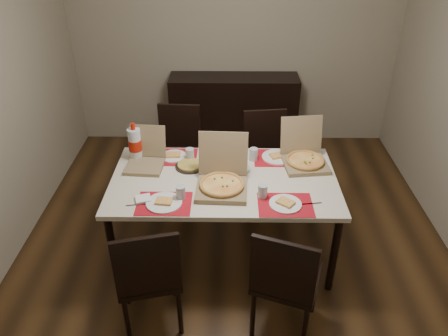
{
  "coord_description": "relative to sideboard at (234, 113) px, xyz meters",
  "views": [
    {
      "loc": [
        -0.06,
        -3.05,
        2.66
      ],
      "look_at": [
        -0.09,
        -0.13,
        0.85
      ],
      "focal_mm": 35.0,
      "sensor_mm": 36.0,
      "label": 1
    }
  ],
  "objects": [
    {
      "name": "pizza_box_center",
      "position": [
        -0.11,
        -2.04,
        0.36
      ],
      "size": [
        0.4,
        0.44,
        0.39
      ],
      "color": "olive",
      "rests_on": "dining_table"
    },
    {
      "name": "setting_far_right",
      "position": [
        0.31,
        -1.59,
        0.32
      ],
      "size": [
        0.47,
        0.3,
        0.11
      ],
      "color": "red",
      "rests_on": "dining_table"
    },
    {
      "name": "dining_table",
      "position": [
        -0.09,
        -1.91,
        0.23
      ],
      "size": [
        1.8,
        1.0,
        0.75
      ],
      "color": "beige",
      "rests_on": "ground"
    },
    {
      "name": "chair_far_right",
      "position": [
        0.31,
        -1.1,
        0.06
      ],
      "size": [
        0.47,
        0.47,
        0.93
      ],
      "color": "black",
      "rests_on": "ground"
    },
    {
      "name": "room_walls",
      "position": [
        0.0,
        -1.35,
        1.28
      ],
      "size": [
        3.84,
        4.02,
        2.62
      ],
      "color": "gray",
      "rests_on": "ground"
    },
    {
      "name": "faina_plate",
      "position": [
        -0.38,
        -1.74,
        0.31
      ],
      "size": [
        0.24,
        0.24,
        0.03
      ],
      "color": "black",
      "rests_on": "dining_table"
    },
    {
      "name": "napkin_loose",
      "position": [
        -0.01,
        -1.92,
        0.31
      ],
      "size": [
        0.14,
        0.15,
        0.02
      ],
      "primitive_type": "cube",
      "rotation": [
        0.0,
        0.0,
        1.21
      ],
      "color": "white",
      "rests_on": "dining_table"
    },
    {
      "name": "pizza_box_left",
      "position": [
        -0.75,
        -1.71,
        0.36
      ],
      "size": [
        0.33,
        0.36,
        0.3
      ],
      "color": "olive",
      "rests_on": "dining_table"
    },
    {
      "name": "sideboard",
      "position": [
        0.0,
        0.0,
        0.0
      ],
      "size": [
        1.5,
        0.4,
        0.9
      ],
      "primitive_type": "cube",
      "color": "black",
      "rests_on": "ground"
    },
    {
      "name": "chair_far_left",
      "position": [
        -0.56,
        -0.98,
        0.06
      ],
      "size": [
        0.45,
        0.45,
        0.93
      ],
      "color": "black",
      "rests_on": "ground"
    },
    {
      "name": "chair_near_right",
      "position": [
        0.32,
        -2.76,
        0.06
      ],
      "size": [
        0.54,
        0.54,
        0.93
      ],
      "color": "black",
      "rests_on": "ground"
    },
    {
      "name": "dip_bowl",
      "position": [
        0.06,
        -1.79,
        0.31
      ],
      "size": [
        0.12,
        0.12,
        0.03
      ],
      "primitive_type": "imported",
      "rotation": [
        0.0,
        0.0,
        -0.1
      ],
      "color": "white",
      "rests_on": "dining_table"
    },
    {
      "name": "pizza_box_right",
      "position": [
        0.58,
        -1.67,
        0.36
      ],
      "size": [
        0.4,
        0.43,
        0.36
      ],
      "color": "olive",
      "rests_on": "dining_table"
    },
    {
      "name": "soda_bottle",
      "position": [
        -0.85,
        -1.61,
        0.44
      ],
      "size": [
        0.11,
        0.11,
        0.34
      ],
      "color": "silver",
      "rests_on": "dining_table"
    },
    {
      "name": "chair_near_left",
      "position": [
        -0.59,
        -2.73,
        0.06
      ],
      "size": [
        0.51,
        0.51,
        0.93
      ],
      "color": "black",
      "rests_on": "ground"
    },
    {
      "name": "setting_near_right",
      "position": [
        0.31,
        -2.23,
        0.32
      ],
      "size": [
        0.47,
        0.3,
        0.11
      ],
      "color": "red",
      "rests_on": "dining_table"
    },
    {
      "name": "ground",
      "position": [
        0.0,
        -1.78,
        -0.46
      ],
      "size": [
        3.8,
        4.0,
        0.02
      ],
      "primitive_type": "cube",
      "color": "#442B14",
      "rests_on": "ground"
    },
    {
      "name": "setting_near_left",
      "position": [
        -0.52,
        -2.24,
        0.32
      ],
      "size": [
        0.48,
        0.3,
        0.11
      ],
      "color": "red",
      "rests_on": "dining_table"
    },
    {
      "name": "setting_far_left",
      "position": [
        -0.51,
        -1.59,
        0.32
      ],
      "size": [
        0.46,
        0.3,
        0.11
      ],
      "color": "red",
      "rests_on": "dining_table"
    }
  ]
}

